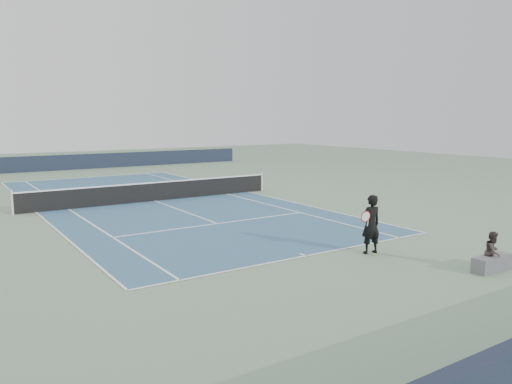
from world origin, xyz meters
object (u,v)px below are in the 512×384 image
tennis_ball (375,254)px  spectator_bench (492,257)px  tennis_net (155,191)px  tennis_player (371,224)px

tennis_ball → spectator_bench: (1.52, -2.79, 0.35)m
tennis_net → spectator_bench: spectator_bench is taller
tennis_net → tennis_ball: tennis_net is taller
spectator_bench → tennis_player: bearing=115.4°
tennis_net → spectator_bench: bearing=-78.2°
tennis_net → spectator_bench: (3.30, -15.75, -0.13)m
tennis_net → tennis_ball: bearing=-82.2°
tennis_player → tennis_ball: (-0.06, -0.27, -0.87)m
tennis_player → tennis_ball: 0.92m
tennis_ball → spectator_bench: bearing=-61.5°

